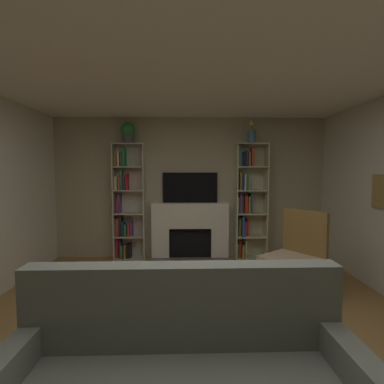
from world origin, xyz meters
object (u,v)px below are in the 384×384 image
object	(u,v)px
vase_with_flowers	(252,136)
tv	(190,188)
bookshelf_right	(247,201)
armchair	(296,254)
fireplace	(190,230)
bookshelf_left	(127,205)
potted_plant	(128,132)

from	to	relation	value
vase_with_flowers	tv	bearing A→B (deg)	173.61
bookshelf_right	armchair	bearing A→B (deg)	-79.93
fireplace	bookshelf_right	bearing A→B (deg)	-0.86
fireplace	armchair	xyz separation A→B (m)	(1.31, -1.62, 0.03)
bookshelf_left	vase_with_flowers	distance (m)	2.54
bookshelf_left	potted_plant	distance (m)	1.30
bookshelf_left	armchair	world-z (taller)	bookshelf_left
fireplace	tv	xyz separation A→B (m)	(0.00, 0.08, 0.76)
tv	vase_with_flowers	world-z (taller)	vase_with_flowers
potted_plant	vase_with_flowers	bearing A→B (deg)	-0.04
armchair	tv	bearing A→B (deg)	127.59
tv	potted_plant	size ratio (longest dim) A/B	2.69
tv	bookshelf_left	bearing A→B (deg)	-176.67
bookshelf_left	vase_with_flowers	xyz separation A→B (m)	(2.22, -0.05, 1.23)
tv	bookshelf_right	world-z (taller)	bookshelf_right
tv	vase_with_flowers	bearing A→B (deg)	-6.39
fireplace	tv	bearing A→B (deg)	90.00
bookshelf_left	potted_plant	size ratio (longest dim) A/B	5.64
fireplace	bookshelf_left	distance (m)	1.23
bookshelf_left	bookshelf_right	distance (m)	2.16
vase_with_flowers	bookshelf_left	bearing A→B (deg)	178.59
fireplace	armchair	distance (m)	2.08
tv	potted_plant	bearing A→B (deg)	-173.68
tv	armchair	bearing A→B (deg)	-52.41
fireplace	bookshelf_right	world-z (taller)	bookshelf_right
bookshelf_left	bookshelf_right	size ratio (longest dim) A/B	1.00
tv	potted_plant	distance (m)	1.47
fireplace	bookshelf_left	size ratio (longest dim) A/B	0.72
bookshelf_right	bookshelf_left	bearing A→B (deg)	179.35
armchair	potted_plant	bearing A→B (deg)	146.59
bookshelf_right	armchair	xyz separation A→B (m)	(0.29, -1.61, -0.49)
bookshelf_right	vase_with_flowers	bearing A→B (deg)	-25.70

